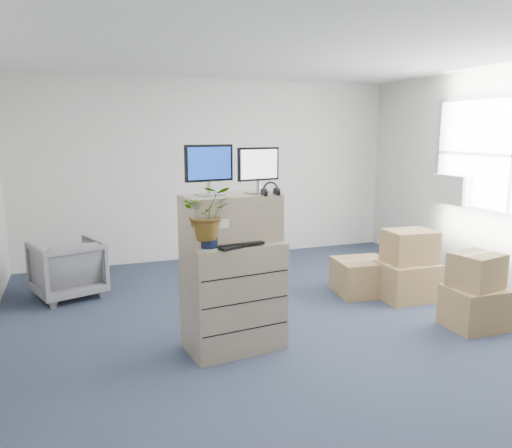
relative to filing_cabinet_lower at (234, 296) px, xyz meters
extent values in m
plane|color=#22273E|center=(0.79, -0.08, -0.50)|extent=(7.00, 7.00, 0.00)
cube|color=silver|center=(0.79, 3.43, 0.90)|extent=(6.00, 0.02, 2.80)
cube|color=beige|center=(3.66, 1.32, 0.70)|extent=(0.24, 0.60, 0.40)
cube|color=gray|center=(0.00, 0.00, 0.00)|extent=(0.92, 0.62, 1.01)
cube|color=gray|center=(-0.01, 0.05, 0.72)|extent=(0.91, 0.52, 0.43)
cube|color=#99999E|center=(-0.20, 0.05, 0.94)|extent=(0.26, 0.21, 0.02)
cylinder|color=#99999E|center=(-0.20, 0.05, 1.00)|extent=(0.04, 0.04, 0.11)
cube|color=black|center=(-0.20, 0.05, 1.22)|extent=(0.45, 0.11, 0.32)
cube|color=navy|center=(-0.20, 0.04, 1.22)|extent=(0.40, 0.07, 0.28)
cube|color=#99999E|center=(0.26, 0.05, 0.94)|extent=(0.25, 0.20, 0.02)
cylinder|color=#99999E|center=(0.26, 0.05, 1.00)|extent=(0.04, 0.04, 0.10)
cube|color=black|center=(0.26, 0.05, 1.20)|extent=(0.42, 0.11, 0.30)
cube|color=white|center=(0.27, 0.04, 1.20)|extent=(0.37, 0.08, 0.26)
torus|color=black|center=(0.32, -0.10, 0.98)|extent=(0.16, 0.03, 0.16)
cube|color=black|center=(0.00, -0.14, 0.52)|extent=(0.49, 0.34, 0.02)
ellipsoid|color=silver|center=(0.30, -0.07, 0.52)|extent=(0.10, 0.08, 0.03)
cylinder|color=gray|center=(0.10, 0.08, 0.62)|extent=(0.07, 0.07, 0.23)
cube|color=silver|center=(-0.02, 0.06, 0.51)|extent=(0.06, 0.05, 0.02)
cube|color=black|center=(-0.02, 0.06, 0.57)|extent=(0.05, 0.03, 0.10)
cube|color=black|center=(0.30, 0.16, 0.53)|extent=(0.21, 0.16, 0.06)
cube|color=#4384E3|center=(0.34, 0.15, 0.61)|extent=(0.22, 0.11, 0.08)
cylinder|color=#93AB8A|center=(-0.28, -0.16, 0.51)|extent=(0.20, 0.20, 0.02)
cylinder|color=black|center=(-0.28, -0.16, 0.58)|extent=(0.17, 0.17, 0.13)
imported|color=#215618|center=(-0.28, -0.16, 0.77)|extent=(0.47, 0.51, 0.36)
imported|color=slate|center=(-1.44, 2.10, -0.12)|extent=(0.93, 0.90, 0.77)
cube|color=#977549|center=(2.38, 0.57, -0.28)|extent=(0.66, 0.51, 0.45)
cube|color=#977549|center=(2.48, -0.40, -0.29)|extent=(0.60, 0.50, 0.43)
cube|color=#977549|center=(1.99, 0.96, -0.29)|extent=(0.71, 0.66, 0.43)
cube|color=#977549|center=(2.41, 0.61, 0.14)|extent=(0.59, 0.49, 0.39)
cube|color=#977549|center=(2.47, -0.39, 0.10)|extent=(0.53, 0.49, 0.36)
cube|color=#977549|center=(2.93, 1.36, -0.28)|extent=(0.73, 0.63, 0.44)
camera|label=1|loc=(-1.35, -4.19, 1.49)|focal=35.00mm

